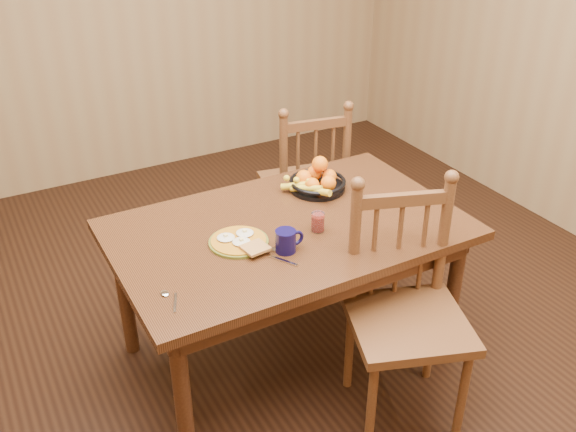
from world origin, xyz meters
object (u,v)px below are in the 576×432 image
coffee_mug (287,241)px  chair_far (306,184)px  dining_table (288,241)px  fruit_bowl (317,181)px  chair_near (406,313)px  breakfast_plate (240,241)px

coffee_mug → chair_far: bearing=55.4°
dining_table → fruit_bowl: 0.41m
chair_far → coffee_mug: (-0.65, -0.94, 0.30)m
chair_far → chair_near: chair_near is taller
dining_table → fruit_bowl: fruit_bowl is taller
chair_far → breakfast_plate: (-0.80, -0.80, 0.26)m
dining_table → fruit_bowl: size_ratio=4.94×
breakfast_plate → coffee_mug: 0.22m
chair_near → breakfast_plate: chair_near is taller
chair_far → fruit_bowl: (-0.24, -0.51, 0.30)m
dining_table → coffee_mug: 0.25m
chair_far → coffee_mug: size_ratio=7.69×
breakfast_plate → fruit_bowl: size_ratio=0.91×
chair_near → breakfast_plate: 0.78m
dining_table → chair_near: size_ratio=1.49×
chair_far → chair_near: bearing=88.9°
chair_near → breakfast_plate: bearing=155.4°
coffee_mug → chair_near: bearing=-44.3°
chair_near → coffee_mug: 0.60m
coffee_mug → fruit_bowl: fruit_bowl is taller
coffee_mug → dining_table: bearing=59.4°
chair_far → breakfast_plate: chair_far is taller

